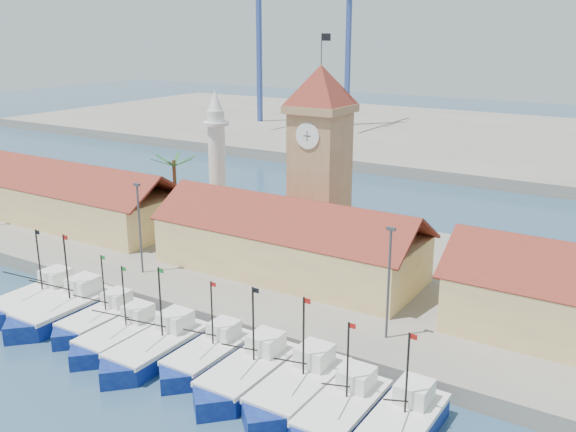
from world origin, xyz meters
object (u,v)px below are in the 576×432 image
Objects in this scene: boat_0 at (35,301)px; clock_tower at (320,157)px; boat_5 at (206,357)px; minaret at (217,160)px.

boat_0 is 30.59m from clock_tower.
minaret is (-18.20, 24.83, 9.01)m from boat_5.
boat_5 is at bearing 1.17° from boat_0.
clock_tower reaches higher than boat_0.
clock_tower is at bearing 97.99° from boat_5.
minaret is (-15.00, 2.00, -2.23)m from clock_tower.
clock_tower is at bearing -7.61° from minaret.
clock_tower is 15.30m from minaret.
boat_5 is 0.57× the size of minaret.
minaret is at bearing 126.25° from boat_5.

